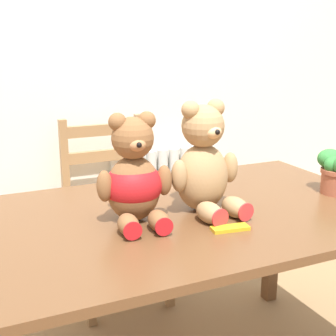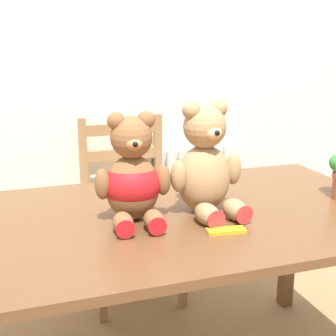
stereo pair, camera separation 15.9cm
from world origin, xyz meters
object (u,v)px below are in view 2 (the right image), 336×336
teddy_bear_left (133,178)px  teddy_bear_right (206,165)px  chocolate_bar (226,231)px  wooden_chair_behind (129,208)px

teddy_bear_left → teddy_bear_right: teddy_bear_right is taller
chocolate_bar → teddy_bear_left: bearing=140.9°
wooden_chair_behind → teddy_bear_left: (-0.19, -0.85, 0.42)m
wooden_chair_behind → teddy_bear_left: bearing=77.3°
teddy_bear_right → chocolate_bar: 0.26m
teddy_bear_left → teddy_bear_right: bearing=-175.7°
wooden_chair_behind → teddy_bear_left: size_ratio=2.57×
wooden_chair_behind → teddy_bear_right: (0.07, -0.85, 0.44)m
wooden_chair_behind → chocolate_bar: size_ratio=7.65×
teddy_bear_left → teddy_bear_right: 0.26m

